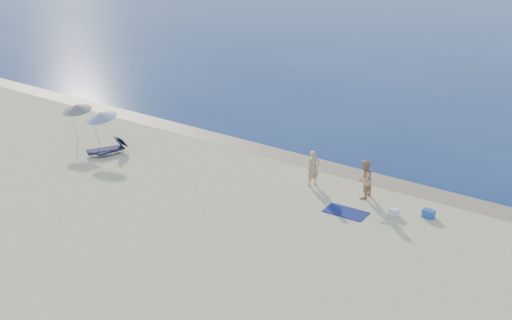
{
  "coord_description": "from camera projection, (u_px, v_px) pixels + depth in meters",
  "views": [
    {
      "loc": [
        15.74,
        -5.74,
        11.82
      ],
      "look_at": [
        -0.06,
        16.0,
        1.0
      ],
      "focal_mm": 45.0,
      "sensor_mm": 36.0,
      "label": 1
    }
  ],
  "objects": [
    {
      "name": "wet_sand_strip",
      "position": [
        297.0,
        158.0,
        31.86
      ],
      "size": [
        240.0,
        1.6,
        0.0
      ],
      "primitive_type": "cube",
      "color": "#847254",
      "rests_on": "ground"
    },
    {
      "name": "person_left",
      "position": [
        313.0,
        169.0,
        28.49
      ],
      "size": [
        0.63,
        0.71,
        1.64
      ],
      "primitive_type": "imported",
      "rotation": [
        0.0,
        0.0,
        1.09
      ],
      "color": "tan",
      "rests_on": "ground"
    },
    {
      "name": "person_right",
      "position": [
        364.0,
        179.0,
        27.32
      ],
      "size": [
        0.69,
        0.86,
        1.72
      ],
      "primitive_type": "imported",
      "rotation": [
        0.0,
        0.0,
        -1.61
      ],
      "color": "tan",
      "rests_on": "ground"
    },
    {
      "name": "beach_towel",
      "position": [
        346.0,
        212.0,
        26.29
      ],
      "size": [
        1.79,
        1.05,
        0.03
      ],
      "primitive_type": "cube",
      "rotation": [
        0.0,
        0.0,
        0.05
      ],
      "color": "#101752",
      "rests_on": "ground"
    },
    {
      "name": "white_bag",
      "position": [
        394.0,
        212.0,
        25.98
      ],
      "size": [
        0.38,
        0.33,
        0.3
      ],
      "primitive_type": "cube",
      "rotation": [
        0.0,
        0.0,
        -0.08
      ],
      "color": "silver",
      "rests_on": "ground"
    },
    {
      "name": "blue_cooler",
      "position": [
        429.0,
        214.0,
        25.84
      ],
      "size": [
        0.49,
        0.38,
        0.33
      ],
      "primitive_type": "cube",
      "rotation": [
        0.0,
        0.0,
        -0.11
      ],
      "color": "#1E50A5",
      "rests_on": "ground"
    },
    {
      "name": "umbrella_near",
      "position": [
        101.0,
        115.0,
        32.54
      ],
      "size": [
        1.99,
        2.0,
        2.11
      ],
      "rotation": [
        0.0,
        0.0,
        -0.28
      ],
      "color": "silver",
      "rests_on": "ground"
    },
    {
      "name": "umbrella_far",
      "position": [
        77.0,
        108.0,
        33.67
      ],
      "size": [
        1.69,
        1.72,
        2.1
      ],
      "rotation": [
        0.0,
        0.0,
        0.09
      ],
      "color": "silver",
      "rests_on": "ground"
    },
    {
      "name": "lounger_left",
      "position": [
        112.0,
        149.0,
        32.36
      ],
      "size": [
        0.86,
        1.71,
        0.72
      ],
      "rotation": [
        0.0,
        0.0,
        -0.21
      ],
      "color": "#141539",
      "rests_on": "ground"
    },
    {
      "name": "lounger_right",
      "position": [
        106.0,
        149.0,
        32.29
      ],
      "size": [
        1.39,
        1.87,
        0.8
      ],
      "rotation": [
        0.0,
        0.0,
        -0.5
      ],
      "color": "#141738",
      "rests_on": "ground"
    }
  ]
}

